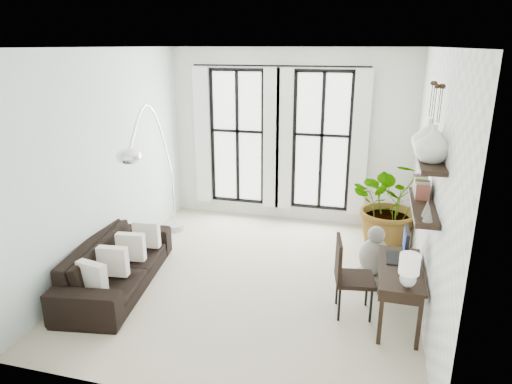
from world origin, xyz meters
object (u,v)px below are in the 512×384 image
(buddha, at_px, (374,259))
(sofa, at_px, (117,264))
(desk, at_px, (401,272))
(desk_chair, at_px, (348,272))
(arc_lamp, at_px, (151,139))
(plant, at_px, (392,204))

(buddha, bearing_deg, sofa, -163.67)
(desk, xyz_separation_m, desk_chair, (-0.61, 0.06, -0.11))
(desk, distance_m, arc_lamp, 3.97)
(plant, distance_m, arc_lamp, 3.95)
(sofa, bearing_deg, plant, -66.80)
(desk, relative_size, arc_lamp, 0.49)
(plant, relative_size, buddha, 1.81)
(arc_lamp, bearing_deg, desk, -15.42)
(arc_lamp, bearing_deg, buddha, -0.97)
(plant, bearing_deg, desk, -88.43)
(desk, bearing_deg, plant, 91.57)
(desk_chair, height_order, buddha, desk_chair)
(desk, bearing_deg, desk_chair, 174.39)
(buddha, bearing_deg, desk, -72.74)
(sofa, xyz_separation_m, desk_chair, (3.13, 0.12, 0.24))
(desk, bearing_deg, sofa, -179.04)
(sofa, height_order, desk, desk)
(sofa, xyz_separation_m, arc_lamp, (0.10, 1.07, 1.56))
(desk_chair, bearing_deg, buddha, 60.97)
(buddha, bearing_deg, plant, 79.64)
(desk_chair, bearing_deg, sofa, 172.94)
(sofa, height_order, desk_chair, desk_chair)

